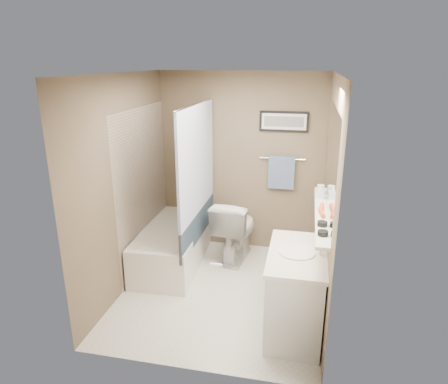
% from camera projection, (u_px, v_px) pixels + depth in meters
% --- Properties ---
extents(ground, '(2.50, 2.50, 0.00)m').
position_uv_depth(ground, '(221.00, 291.00, 4.58)').
color(ground, silver).
rests_on(ground, ground).
extents(ceiling, '(2.20, 2.50, 0.04)m').
position_uv_depth(ceiling, '(221.00, 76.00, 3.83)').
color(ceiling, silver).
rests_on(ceiling, wall_back).
extents(wall_back, '(2.20, 0.04, 2.40)m').
position_uv_depth(wall_back, '(241.00, 164.00, 5.35)').
color(wall_back, brown).
rests_on(wall_back, ground).
extents(wall_front, '(2.20, 0.04, 2.40)m').
position_uv_depth(wall_front, '(187.00, 241.00, 3.06)').
color(wall_front, brown).
rests_on(wall_front, ground).
extents(wall_left, '(0.04, 2.50, 2.40)m').
position_uv_depth(wall_left, '(126.00, 186.00, 4.42)').
color(wall_left, brown).
rests_on(wall_left, ground).
extents(wall_right, '(0.04, 2.50, 2.40)m').
position_uv_depth(wall_right, '(326.00, 199.00, 3.99)').
color(wall_right, brown).
rests_on(wall_right, ground).
extents(tile_surround, '(0.02, 1.55, 2.00)m').
position_uv_depth(tile_surround, '(144.00, 189.00, 4.95)').
color(tile_surround, tan).
rests_on(tile_surround, wall_left).
extents(curtain_rod, '(0.02, 1.55, 0.02)m').
position_uv_depth(curtain_rod, '(196.00, 104.00, 4.48)').
color(curtain_rod, silver).
rests_on(curtain_rod, wall_left).
extents(curtain_upper, '(0.03, 1.45, 1.28)m').
position_uv_depth(curtain_upper, '(197.00, 160.00, 4.69)').
color(curtain_upper, white).
rests_on(curtain_upper, curtain_rod).
extents(curtain_lower, '(0.03, 1.45, 0.36)m').
position_uv_depth(curtain_lower, '(198.00, 225.00, 4.94)').
color(curtain_lower, '#283B4B').
rests_on(curtain_lower, curtain_rod).
extents(mirror, '(0.02, 1.60, 1.00)m').
position_uv_depth(mirror, '(332.00, 162.00, 3.72)').
color(mirror, silver).
rests_on(mirror, wall_right).
extents(shelf, '(0.12, 1.60, 0.03)m').
position_uv_depth(shelf, '(321.00, 213.00, 3.89)').
color(shelf, silver).
rests_on(shelf, wall_right).
extents(towel_bar, '(0.60, 0.02, 0.02)m').
position_uv_depth(towel_bar, '(282.00, 159.00, 5.19)').
color(towel_bar, silver).
rests_on(towel_bar, wall_back).
extents(towel, '(0.34, 0.05, 0.44)m').
position_uv_depth(towel, '(281.00, 172.00, 5.23)').
color(towel, '#7E98B8').
rests_on(towel, towel_bar).
extents(art_frame, '(0.62, 0.02, 0.26)m').
position_uv_depth(art_frame, '(284.00, 121.00, 5.06)').
color(art_frame, black).
rests_on(art_frame, wall_back).
extents(art_mat, '(0.56, 0.00, 0.20)m').
position_uv_depth(art_mat, '(284.00, 122.00, 5.05)').
color(art_mat, white).
rests_on(art_mat, art_frame).
extents(art_image, '(0.50, 0.00, 0.13)m').
position_uv_depth(art_image, '(284.00, 122.00, 5.04)').
color(art_image, '#595959').
rests_on(art_image, art_mat).
extents(door, '(0.80, 0.02, 2.00)m').
position_uv_depth(door, '(257.00, 272.00, 3.01)').
color(door, silver).
rests_on(door, wall_front).
extents(door_handle, '(0.10, 0.02, 0.02)m').
position_uv_depth(door_handle, '(216.00, 265.00, 3.12)').
color(door_handle, silver).
rests_on(door_handle, door).
extents(bathtub, '(0.77, 1.53, 0.50)m').
position_uv_depth(bathtub, '(173.00, 246.00, 5.14)').
color(bathtub, white).
rests_on(bathtub, ground).
extents(tub_rim, '(0.56, 1.36, 0.02)m').
position_uv_depth(tub_rim, '(172.00, 228.00, 5.06)').
color(tub_rim, silver).
rests_on(tub_rim, bathtub).
extents(toilet, '(0.56, 0.87, 0.83)m').
position_uv_depth(toilet, '(235.00, 229.00, 5.24)').
color(toilet, silver).
rests_on(toilet, ground).
extents(vanity, '(0.53, 0.92, 0.80)m').
position_uv_depth(vanity, '(296.00, 294.00, 3.80)').
color(vanity, silver).
rests_on(vanity, ground).
extents(countertop, '(0.54, 0.96, 0.04)m').
position_uv_depth(countertop, '(298.00, 254.00, 3.67)').
color(countertop, silver).
rests_on(countertop, vanity).
extents(sink_basin, '(0.34, 0.34, 0.01)m').
position_uv_depth(sink_basin, '(297.00, 252.00, 3.67)').
color(sink_basin, silver).
rests_on(sink_basin, countertop).
extents(faucet_spout, '(0.02, 0.02, 0.10)m').
position_uv_depth(faucet_spout, '(320.00, 250.00, 3.61)').
color(faucet_spout, white).
rests_on(faucet_spout, countertop).
extents(faucet_knob, '(0.05, 0.05, 0.05)m').
position_uv_depth(faucet_knob, '(319.00, 247.00, 3.71)').
color(faucet_knob, white).
rests_on(faucet_knob, countertop).
extents(candle_bowl_near, '(0.09, 0.09, 0.04)m').
position_uv_depth(candle_bowl_near, '(323.00, 233.00, 3.36)').
color(candle_bowl_near, black).
rests_on(candle_bowl_near, shelf).
extents(candle_bowl_far, '(0.09, 0.09, 0.04)m').
position_uv_depth(candle_bowl_far, '(322.00, 224.00, 3.55)').
color(candle_bowl_far, black).
rests_on(candle_bowl_far, shelf).
extents(hair_brush_front, '(0.07, 0.22, 0.04)m').
position_uv_depth(hair_brush_front, '(322.00, 212.00, 3.81)').
color(hair_brush_front, '#C3451B').
rests_on(hair_brush_front, shelf).
extents(hair_brush_back, '(0.06, 0.22, 0.04)m').
position_uv_depth(hair_brush_back, '(321.00, 208.00, 3.93)').
color(hair_brush_back, '#EC5421').
rests_on(hair_brush_back, shelf).
extents(pink_comb, '(0.03, 0.16, 0.01)m').
position_uv_depth(pink_comb, '(321.00, 206.00, 4.05)').
color(pink_comb, pink).
rests_on(pink_comb, shelf).
extents(glass_jar, '(0.08, 0.08, 0.10)m').
position_uv_depth(glass_jar, '(321.00, 190.00, 4.40)').
color(glass_jar, white).
rests_on(glass_jar, shelf).
extents(soap_bottle, '(0.06, 0.07, 0.14)m').
position_uv_depth(soap_bottle, '(321.00, 192.00, 4.25)').
color(soap_bottle, '#999999').
rests_on(soap_bottle, shelf).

